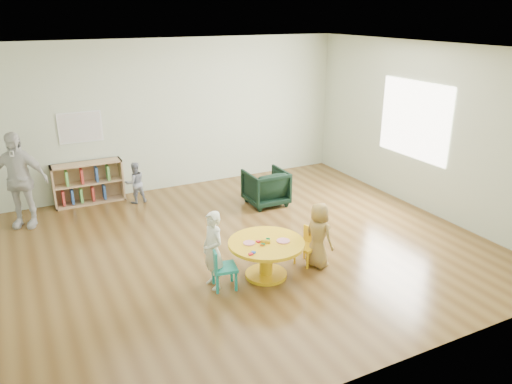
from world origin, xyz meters
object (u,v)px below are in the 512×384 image
kid_chair_left (221,267)px  adult_caretaker (18,180)px  bookshelf (87,183)px  toddler (135,183)px  child_left (213,250)px  activity_table (266,253)px  kid_chair_right (308,245)px  child_right (319,235)px  armchair (266,187)px

kid_chair_left → adult_caretaker: bearing=-136.2°
bookshelf → toddler: bearing=-27.2°
bookshelf → adult_caretaker: bearing=-151.7°
child_left → toddler: size_ratio=1.34×
bookshelf → child_left: bearing=-76.3°
activity_table → kid_chair_right: bearing=5.9°
activity_table → adult_caretaker: bearing=130.3°
kid_chair_left → child_right: bearing=98.6°
kid_chair_left → adult_caretaker: 3.83m
armchair → adult_caretaker: (-3.89, 0.92, 0.46)m
activity_table → child_left: (-0.70, 0.07, 0.16)m
child_right → adult_caretaker: size_ratio=0.58×
bookshelf → child_right: bearing=-58.4°
kid_chair_left → child_right: 1.40m
activity_table → child_right: (0.75, -0.06, 0.11)m
kid_chair_right → child_left: child_left is taller
kid_chair_left → toddler: bearing=-165.6°
bookshelf → child_left: 3.81m
kid_chair_left → toddler: size_ratio=0.73×
child_right → activity_table: bearing=71.2°
activity_table → bookshelf: size_ratio=0.82×
child_right → adult_caretaker: 4.75m
child_left → toddler: 3.31m
child_left → child_right: bearing=78.0°
kid_chair_right → bookshelf: size_ratio=0.42×
kid_chair_left → child_left: (-0.07, 0.08, 0.21)m
toddler → child_left: bearing=88.4°
activity_table → kid_chair_left: bearing=-179.3°
toddler → armchair: bearing=147.1°
toddler → kid_chair_right: bearing=110.7°
child_left → armchair: bearing=132.4°
armchair → child_right: bearing=79.7°
bookshelf → toddler: (0.76, -0.39, 0.01)m
kid_chair_left → adult_caretaker: size_ratio=0.36×
kid_chair_left → adult_caretaker: (-2.06, 3.19, 0.48)m
toddler → adult_caretaker: adult_caretaker is taller
kid_chair_left → armchair: armchair is taller
kid_chair_right → toddler: toddler is taller
armchair → child_left: bearing=49.5°
bookshelf → activity_table: bearing=-66.9°
child_left → adult_caretaker: bearing=-154.0°
child_right → toddler: child_right is taller
activity_table → kid_chair_left: size_ratio=1.79×
activity_table → armchair: (1.19, 2.26, -0.02)m
child_right → adult_caretaker: adult_caretaker is taller
kid_chair_left → bookshelf: (-0.97, 3.78, 0.07)m
activity_table → child_left: size_ratio=0.98×
kid_chair_right → adult_caretaker: adult_caretaker is taller
child_right → armchair: bearing=-24.7°
activity_table → child_right: size_ratio=1.09×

